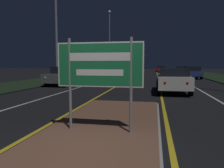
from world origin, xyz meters
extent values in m
plane|color=black|center=(0.00, 0.00, 0.00)|extent=(160.00, 160.00, 0.00)
cube|color=#999993|center=(0.00, 1.43, 0.03)|extent=(2.89, 8.71, 0.05)
cube|color=brown|center=(0.00, 1.43, 0.05)|extent=(2.77, 8.59, 0.10)
cube|color=black|center=(-9.50, 20.00, 0.04)|extent=(5.00, 100.00, 0.08)
cube|color=gold|center=(-1.63, 25.00, 0.00)|extent=(0.12, 70.00, 0.01)
cube|color=gold|center=(1.63, 25.00, 0.00)|extent=(0.12, 70.00, 0.01)
cube|color=silver|center=(-4.20, 25.00, 0.00)|extent=(0.12, 70.00, 0.01)
cube|color=silver|center=(4.20, 25.00, 0.00)|extent=(0.12, 70.00, 0.01)
cube|color=silver|center=(-7.20, 25.00, 0.00)|extent=(0.10, 70.00, 0.01)
cube|color=silver|center=(7.20, 25.00, 0.00)|extent=(0.10, 70.00, 0.01)
cylinder|color=gray|center=(-0.74, 1.43, 1.20)|extent=(0.07, 0.07, 2.21)
cylinder|color=gray|center=(0.74, 1.43, 1.20)|extent=(0.07, 0.07, 2.21)
cube|color=#19703D|center=(0.00, 1.43, 1.68)|extent=(2.07, 0.04, 1.05)
cube|color=white|center=(0.00, 1.41, 1.68)|extent=(2.07, 0.00, 1.05)
cube|color=#19703D|center=(0.00, 1.41, 1.68)|extent=(2.01, 0.01, 0.99)
cube|color=white|center=(0.00, 1.41, 1.87)|extent=(1.45, 0.01, 0.19)
cube|color=white|center=(0.00, 1.41, 1.50)|extent=(1.14, 0.01, 0.15)
cylinder|color=gray|center=(-6.37, 12.65, 5.12)|extent=(0.18, 0.18, 10.24)
cylinder|color=gray|center=(-6.36, 32.89, 5.12)|extent=(0.18, 0.18, 10.25)
sphere|color=white|center=(-6.36, 32.89, 10.39)|extent=(0.47, 0.47, 0.47)
cube|color=silver|center=(2.33, 10.07, 0.68)|extent=(1.76, 4.50, 0.68)
cube|color=black|center=(2.33, 9.80, 1.23)|extent=(1.55, 2.34, 0.42)
sphere|color=red|center=(1.79, 7.84, 0.77)|extent=(0.14, 0.14, 0.14)
sphere|color=red|center=(2.88, 7.84, 0.77)|extent=(0.14, 0.14, 0.14)
cylinder|color=black|center=(1.49, 11.47, 0.34)|extent=(0.22, 0.68, 0.68)
cylinder|color=black|center=(3.17, 11.47, 0.34)|extent=(0.22, 0.68, 0.68)
cylinder|color=black|center=(1.49, 8.68, 0.34)|extent=(0.22, 0.68, 0.68)
cylinder|color=black|center=(3.17, 8.68, 0.34)|extent=(0.22, 0.68, 0.68)
cube|color=navy|center=(5.57, 23.87, 0.63)|extent=(1.80, 4.42, 0.57)
cube|color=black|center=(5.57, 23.60, 1.18)|extent=(1.58, 2.30, 0.52)
sphere|color=red|center=(5.01, 21.68, 0.70)|extent=(0.14, 0.14, 0.14)
sphere|color=red|center=(6.12, 21.68, 0.70)|extent=(0.14, 0.14, 0.14)
cylinder|color=black|center=(4.71, 25.24, 0.35)|extent=(0.22, 0.70, 0.70)
cylinder|color=black|center=(6.42, 25.24, 0.35)|extent=(0.22, 0.70, 0.70)
cylinder|color=black|center=(4.71, 22.50, 0.35)|extent=(0.22, 0.70, 0.70)
cylinder|color=black|center=(6.42, 22.50, 0.35)|extent=(0.22, 0.70, 0.70)
cube|color=#4C514C|center=(5.60, 33.94, 0.64)|extent=(1.80, 4.40, 0.57)
cube|color=black|center=(5.60, 33.67, 1.13)|extent=(1.58, 2.29, 0.42)
sphere|color=red|center=(5.04, 31.75, 0.71)|extent=(0.14, 0.14, 0.14)
sphere|color=red|center=(6.15, 31.75, 0.71)|extent=(0.14, 0.14, 0.14)
cylinder|color=black|center=(4.74, 35.30, 0.35)|extent=(0.22, 0.71, 0.71)
cylinder|color=black|center=(6.46, 35.30, 0.35)|extent=(0.22, 0.71, 0.71)
cylinder|color=black|center=(4.74, 32.57, 0.35)|extent=(0.22, 0.71, 0.71)
cylinder|color=black|center=(6.46, 32.57, 0.35)|extent=(0.22, 0.71, 0.71)
cube|color=maroon|center=(2.53, 47.52, 0.61)|extent=(1.83, 4.55, 0.55)
cube|color=black|center=(2.53, 47.25, 1.11)|extent=(1.61, 2.37, 0.46)
sphere|color=red|center=(1.97, 45.27, 0.67)|extent=(0.14, 0.14, 0.14)
sphere|color=red|center=(3.10, 45.27, 0.67)|extent=(0.14, 0.14, 0.14)
cylinder|color=black|center=(1.66, 48.93, 0.33)|extent=(0.22, 0.66, 0.66)
cylinder|color=black|center=(3.40, 48.93, 0.33)|extent=(0.22, 0.66, 0.66)
cylinder|color=black|center=(1.66, 46.11, 0.33)|extent=(0.22, 0.66, 0.66)
cylinder|color=black|center=(3.40, 46.11, 0.33)|extent=(0.22, 0.66, 0.66)
cube|color=#4C514C|center=(-5.96, 13.10, 0.63)|extent=(1.89, 4.19, 0.66)
cube|color=black|center=(-5.96, 13.35, 1.23)|extent=(1.67, 2.18, 0.53)
sphere|color=white|center=(-6.54, 11.02, 0.72)|extent=(0.14, 0.14, 0.14)
sphere|color=white|center=(-5.37, 11.02, 0.72)|extent=(0.14, 0.14, 0.14)
cylinder|color=black|center=(-6.86, 11.80, 0.31)|extent=(0.22, 0.61, 0.61)
cylinder|color=black|center=(-5.05, 11.80, 0.31)|extent=(0.22, 0.61, 0.61)
cylinder|color=black|center=(-6.86, 14.40, 0.31)|extent=(0.22, 0.61, 0.61)
cylinder|color=black|center=(-5.05, 14.40, 0.31)|extent=(0.22, 0.61, 0.61)
cube|color=maroon|center=(-5.74, 27.24, 0.63)|extent=(1.84, 4.46, 0.62)
cube|color=black|center=(-5.74, 27.51, 1.17)|extent=(1.62, 2.32, 0.47)
sphere|color=white|center=(-6.31, 25.03, 0.70)|extent=(0.14, 0.14, 0.14)
sphere|color=white|center=(-5.17, 25.03, 0.70)|extent=(0.14, 0.14, 0.14)
cylinder|color=black|center=(-6.62, 25.86, 0.31)|extent=(0.22, 0.63, 0.63)
cylinder|color=black|center=(-4.86, 25.86, 0.31)|extent=(0.22, 0.63, 0.63)
cylinder|color=black|center=(-6.62, 28.62, 0.31)|extent=(0.22, 0.63, 0.63)
cylinder|color=black|center=(-4.86, 28.62, 0.31)|extent=(0.22, 0.63, 0.63)
cube|color=maroon|center=(-2.69, 39.63, 0.67)|extent=(1.90, 4.14, 0.68)
cube|color=black|center=(-2.69, 39.88, 1.25)|extent=(1.67, 2.15, 0.47)
sphere|color=white|center=(-3.27, 37.58, 0.75)|extent=(0.14, 0.14, 0.14)
sphere|color=white|center=(-2.10, 37.58, 0.75)|extent=(0.14, 0.14, 0.14)
cylinder|color=black|center=(-3.59, 38.35, 0.33)|extent=(0.22, 0.65, 0.65)
cylinder|color=black|center=(-1.78, 38.35, 0.33)|extent=(0.22, 0.65, 0.65)
cylinder|color=black|center=(-3.59, 40.92, 0.33)|extent=(0.22, 0.65, 0.65)
cylinder|color=black|center=(-1.78, 40.92, 0.33)|extent=(0.22, 0.65, 0.65)
camera|label=1|loc=(1.28, -3.55, 1.69)|focal=35.00mm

